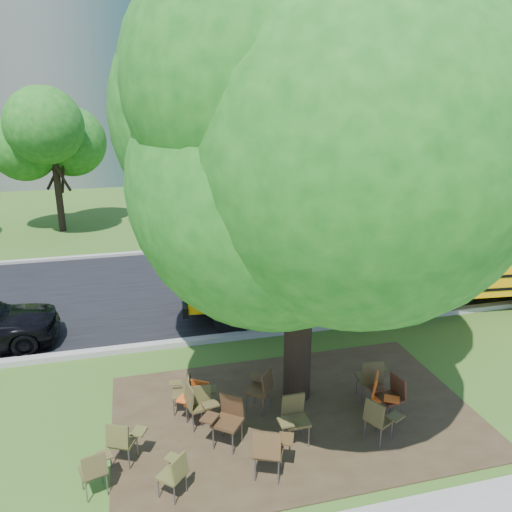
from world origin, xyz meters
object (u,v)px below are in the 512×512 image
object	(u,v)px
chair_4	(270,448)
chair_7	(379,417)
chair_2	(175,471)
chair_8	(184,389)
school_bus	(423,245)
chair_12	(381,393)
main_tree	(304,126)
chair_0	(95,468)
chair_3	(227,416)
chair_9	(197,397)
chair_10	(196,402)
chair_13	(372,375)
chair_14	(201,397)
chair_1	(123,438)
chair_5	(294,415)
chair_6	(391,393)
chair_11	(262,386)

from	to	relation	value
chair_4	chair_7	xyz separation A→B (m)	(2.14, 0.38, -0.06)
chair_7	chair_4	bearing A→B (deg)	-106.57
chair_2	chair_8	xyz separation A→B (m)	(0.40, 2.20, 0.02)
school_bus	chair_8	distance (m)	8.61
chair_12	main_tree	bearing A→B (deg)	-98.04
main_tree	chair_0	bearing A→B (deg)	-155.54
chair_3	chair_9	bearing A→B (deg)	-26.59
chair_4	chair_8	size ratio (longest dim) A/B	1.20
school_bus	chair_2	xyz separation A→B (m)	(-7.99, -6.06, -1.34)
chair_9	chair_10	xyz separation A→B (m)	(-0.05, -0.24, 0.05)
chair_10	chair_12	world-z (taller)	chair_10
chair_2	chair_8	distance (m)	2.24
chair_7	chair_13	world-z (taller)	chair_13
main_tree	chair_14	distance (m)	5.39
chair_1	chair_5	size ratio (longest dim) A/B	0.94
chair_9	chair_14	size ratio (longest dim) A/B	0.96
chair_8	main_tree	bearing A→B (deg)	-82.58
chair_1	chair_4	size ratio (longest dim) A/B	0.88
chair_6	chair_1	bearing A→B (deg)	79.77
chair_12	chair_13	size ratio (longest dim) A/B	0.91
chair_1	chair_10	world-z (taller)	chair_10
chair_2	chair_3	xyz separation A→B (m)	(1.03, 1.01, 0.12)
chair_11	chair_14	bearing A→B (deg)	130.58
school_bus	chair_6	size ratio (longest dim) A/B	14.31
main_tree	school_bus	distance (m)	7.53
chair_1	chair_10	distance (m)	1.51
chair_8	chair_13	distance (m)	3.78
chair_5	chair_14	xyz separation A→B (m)	(-1.51, 1.02, -0.04)
chair_7	chair_9	world-z (taller)	chair_7
chair_11	chair_7	bearing A→B (deg)	-90.59
chair_3	chair_8	bearing A→B (deg)	-24.72
chair_6	chair_11	world-z (taller)	chair_6
chair_8	chair_12	xyz separation A→B (m)	(3.66, -1.14, 0.05)
main_tree	chair_7	bearing A→B (deg)	-61.73
chair_4	chair_11	xyz separation A→B (m)	(0.36, 1.84, -0.04)
chair_2	chair_4	size ratio (longest dim) A/B	0.80
chair_5	chair_7	size ratio (longest dim) A/B	1.05
chair_0	chair_7	xyz separation A→B (m)	(4.86, 0.02, 0.04)
chair_4	chair_10	world-z (taller)	chair_4
chair_5	chair_11	distance (m)	1.11
chair_8	chair_14	bearing A→B (deg)	-135.97
chair_6	chair_8	distance (m)	4.02
chair_0	chair_9	bearing A→B (deg)	23.69
chair_0	chair_14	world-z (taller)	chair_14
chair_13	chair_12	bearing A→B (deg)	-87.22
chair_1	chair_11	distance (m)	2.81
chair_7	chair_10	xyz separation A→B (m)	(-3.10, 1.24, 0.02)
chair_5	chair_12	distance (m)	1.89
chair_3	chair_13	size ratio (longest dim) A/B	1.00
chair_8	chair_10	xyz separation A→B (m)	(0.16, -0.57, 0.05)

